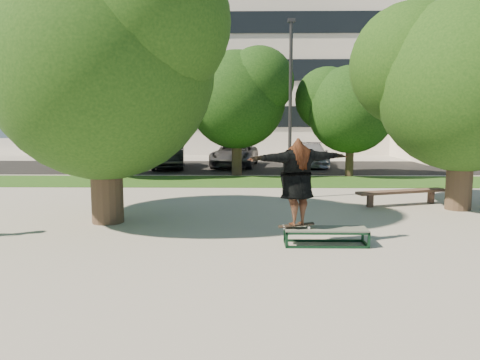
{
  "coord_description": "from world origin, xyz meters",
  "views": [
    {
      "loc": [
        -0.46,
        -11.24,
        2.72
      ],
      "look_at": [
        -0.65,
        0.6,
        1.2
      ],
      "focal_mm": 35.0,
      "sensor_mm": 36.0,
      "label": 1
    }
  ],
  "objects_px": {
    "tree_left": "(100,54)",
    "tree_right": "(461,74)",
    "grind_box": "(326,236)",
    "bench": "(401,193)",
    "car_silver_a": "(123,155)",
    "car_grey": "(235,154)",
    "car_dark": "(168,154)",
    "lamppost": "(290,108)",
    "car_silver_b": "(311,155)"
  },
  "relations": [
    {
      "from": "tree_left",
      "to": "car_silver_a",
      "type": "distance_m",
      "value": 16.26
    },
    {
      "from": "lamppost",
      "to": "car_grey",
      "type": "height_order",
      "value": "lamppost"
    },
    {
      "from": "grind_box",
      "to": "car_silver_b",
      "type": "bearing_deg",
      "value": 83.48
    },
    {
      "from": "tree_left",
      "to": "car_grey",
      "type": "distance_m",
      "value": 15.89
    },
    {
      "from": "car_grey",
      "to": "lamppost",
      "type": "bearing_deg",
      "value": -72.35
    },
    {
      "from": "lamppost",
      "to": "car_dark",
      "type": "bearing_deg",
      "value": 119.85
    },
    {
      "from": "car_grey",
      "to": "car_silver_b",
      "type": "xyz_separation_m",
      "value": [
        4.49,
        0.26,
        -0.02
      ]
    },
    {
      "from": "car_silver_b",
      "to": "car_silver_a",
      "type": "bearing_deg",
      "value": -176.18
    },
    {
      "from": "bench",
      "to": "car_silver_a",
      "type": "relative_size",
      "value": 0.82
    },
    {
      "from": "lamppost",
      "to": "car_grey",
      "type": "relative_size",
      "value": 1.18
    },
    {
      "from": "bench",
      "to": "car_grey",
      "type": "distance_m",
      "value": 13.77
    },
    {
      "from": "car_dark",
      "to": "car_grey",
      "type": "distance_m",
      "value": 3.87
    },
    {
      "from": "tree_right",
      "to": "lamppost",
      "type": "bearing_deg",
      "value": 158.72
    },
    {
      "from": "bench",
      "to": "car_silver_a",
      "type": "xyz_separation_m",
      "value": [
        -12.39,
        12.79,
        0.25
      ]
    },
    {
      "from": "tree_right",
      "to": "lamppost",
      "type": "xyz_separation_m",
      "value": [
        -4.92,
        1.92,
        -0.94
      ]
    },
    {
      "from": "tree_right",
      "to": "car_silver_a",
      "type": "bearing_deg",
      "value": 135.83
    },
    {
      "from": "grind_box",
      "to": "bench",
      "type": "relative_size",
      "value": 0.58
    },
    {
      "from": "bench",
      "to": "car_grey",
      "type": "xyz_separation_m",
      "value": [
        -5.72,
        12.53,
        0.32
      ]
    },
    {
      "from": "grind_box",
      "to": "bench",
      "type": "bearing_deg",
      "value": 56.59
    },
    {
      "from": "grind_box",
      "to": "car_grey",
      "type": "bearing_deg",
      "value": 98.06
    },
    {
      "from": "tree_right",
      "to": "car_grey",
      "type": "relative_size",
      "value": 1.26
    },
    {
      "from": "tree_left",
      "to": "car_dark",
      "type": "bearing_deg",
      "value": 92.82
    },
    {
      "from": "bench",
      "to": "lamppost",
      "type": "bearing_deg",
      "value": 141.13
    },
    {
      "from": "bench",
      "to": "car_dark",
      "type": "relative_size",
      "value": 0.62
    },
    {
      "from": "lamppost",
      "to": "car_silver_b",
      "type": "xyz_separation_m",
      "value": [
        2.28,
        11.5,
        -2.46
      ]
    },
    {
      "from": "tree_left",
      "to": "grind_box",
      "type": "relative_size",
      "value": 3.95
    },
    {
      "from": "lamppost",
      "to": "car_dark",
      "type": "relative_size",
      "value": 1.22
    },
    {
      "from": "bench",
      "to": "car_dark",
      "type": "bearing_deg",
      "value": 110.33
    },
    {
      "from": "car_dark",
      "to": "grind_box",
      "type": "bearing_deg",
      "value": -76.94
    },
    {
      "from": "grind_box",
      "to": "car_dark",
      "type": "xyz_separation_m",
      "value": [
        -6.25,
        16.66,
        0.64
      ]
    },
    {
      "from": "lamppost",
      "to": "car_silver_b",
      "type": "distance_m",
      "value": 11.98
    },
    {
      "from": "car_dark",
      "to": "tree_left",
      "type": "bearing_deg",
      "value": -94.69
    },
    {
      "from": "tree_right",
      "to": "grind_box",
      "type": "xyz_separation_m",
      "value": [
        -4.66,
        -4.3,
        -3.9
      ]
    },
    {
      "from": "bench",
      "to": "car_silver_a",
      "type": "height_order",
      "value": "car_silver_a"
    },
    {
      "from": "car_silver_a",
      "to": "car_silver_b",
      "type": "height_order",
      "value": "car_silver_b"
    },
    {
      "from": "tree_right",
      "to": "lamppost",
      "type": "distance_m",
      "value": 5.36
    },
    {
      "from": "lamppost",
      "to": "car_dark",
      "type": "distance_m",
      "value": 12.28
    },
    {
      "from": "tree_left",
      "to": "car_silver_b",
      "type": "distance_m",
      "value": 17.56
    },
    {
      "from": "tree_left",
      "to": "tree_right",
      "type": "bearing_deg",
      "value": 11.03
    },
    {
      "from": "tree_right",
      "to": "car_dark",
      "type": "bearing_deg",
      "value": 131.43
    },
    {
      "from": "tree_left",
      "to": "car_silver_b",
      "type": "height_order",
      "value": "tree_left"
    },
    {
      "from": "tree_right",
      "to": "grind_box",
      "type": "height_order",
      "value": "tree_right"
    },
    {
      "from": "grind_box",
      "to": "car_grey",
      "type": "relative_size",
      "value": 0.35
    },
    {
      "from": "tree_left",
      "to": "tree_right",
      "type": "distance_m",
      "value": 10.41
    },
    {
      "from": "grind_box",
      "to": "car_grey",
      "type": "distance_m",
      "value": 17.63
    },
    {
      "from": "car_dark",
      "to": "car_silver_b",
      "type": "height_order",
      "value": "car_dark"
    },
    {
      "from": "car_dark",
      "to": "tree_right",
      "type": "bearing_deg",
      "value": -56.08
    },
    {
      "from": "car_silver_a",
      "to": "car_grey",
      "type": "bearing_deg",
      "value": -2.59
    },
    {
      "from": "car_silver_a",
      "to": "car_grey",
      "type": "xyz_separation_m",
      "value": [
        6.68,
        -0.26,
        0.07
      ]
    },
    {
      "from": "car_dark",
      "to": "car_silver_a",
      "type": "bearing_deg",
      "value": 152.6
    }
  ]
}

